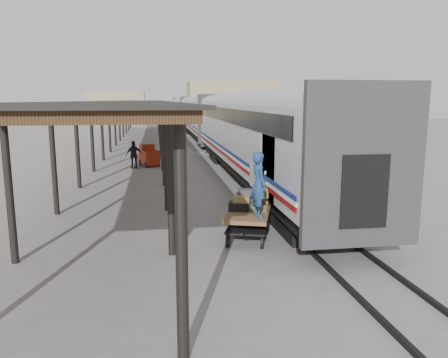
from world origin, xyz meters
TOP-DOWN VIEW (x-y plane):
  - ground at (0.00, 0.00)m, footprint 160.00×160.00m
  - train at (3.19, 33.79)m, footprint 3.45×76.01m
  - canopy at (-3.40, 24.00)m, footprint 4.90×64.30m
  - rails at (3.20, 34.00)m, footprint 1.54×150.00m
  - building_far at (14.00, 78.00)m, footprint 18.00×10.00m
  - building_left at (-10.00, 82.00)m, footprint 12.00×8.00m
  - baggage_cart at (1.04, -0.87)m, footprint 1.93×2.67m
  - suitcase_stack at (1.04, -0.51)m, footprint 1.48×1.17m
  - luggage_tug at (-2.20, 14.84)m, footprint 1.39×1.75m
  - porter at (1.20, -1.52)m, footprint 0.53×0.74m
  - pedestrian at (-3.10, 13.84)m, footprint 1.09×0.69m

SIDE VIEW (x-z plane):
  - ground at x=0.00m, z-range 0.00..0.00m
  - rails at x=3.20m, z-range 0.00..0.12m
  - luggage_tug at x=-2.20m, z-range -0.06..1.30m
  - baggage_cart at x=1.04m, z-range 0.22..1.08m
  - pedestrian at x=-3.10m, z-range 0.00..1.72m
  - suitcase_stack at x=1.04m, z-range 0.76..1.35m
  - porter at x=1.20m, z-range 0.86..2.76m
  - train at x=3.19m, z-range 0.69..4.70m
  - building_left at x=-10.00m, z-range 0.00..6.00m
  - building_far at x=14.00m, z-range 0.00..8.00m
  - canopy at x=-3.40m, z-range 1.93..6.08m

